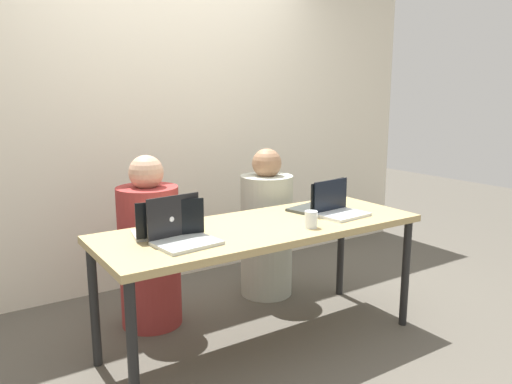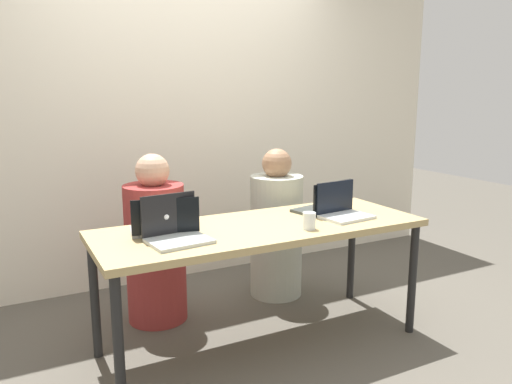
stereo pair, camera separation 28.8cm
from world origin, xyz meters
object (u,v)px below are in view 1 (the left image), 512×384
Objects in this scene: laptop_front_left at (182,233)px; water_glass_right at (311,220)px; laptop_front_right at (339,208)px; person_on_left at (150,251)px; person_on_right at (266,231)px; laptop_back_left at (168,227)px; laptop_back_right at (319,203)px.

laptop_front_left is 3.43× the size of water_glass_right.
laptop_front_right is 0.95× the size of laptop_front_left.
person_on_left reaches higher than laptop_front_left.
laptop_front_left is (-1.06, -0.00, 0.00)m from laptop_front_right.
water_glass_right is (0.64, -0.82, 0.29)m from person_on_left.
person_on_right is 1.24m from laptop_front_left.
person_on_left is 0.61m from laptop_back_left.
laptop_back_left is 0.79m from water_glass_right.
person_on_right is 2.81× the size of laptop_back_left.
water_glass_right is at bearing 169.39° from laptop_back_left.
laptop_front_left is (-1.04, -0.17, 0.01)m from laptop_back_right.
laptop_front_left is 0.74m from water_glass_right.
laptop_back_right is 1.23× the size of laptop_front_right.
laptop_back_left is at bearing -12.95° from laptop_back_right.
laptop_front_right is (1.07, -0.16, 0.00)m from laptop_back_left.
person_on_left is 1.01× the size of person_on_right.
person_on_left is 3.55× the size of laptop_front_right.
laptop_front_right is at bearing -6.52° from laptop_front_left.
person_on_left is at bearing -88.91° from laptop_back_left.
laptop_back_left is 1.02× the size of laptop_back_right.
person_on_right is at bearing 72.31° from water_glass_right.
laptop_front_right reaches higher than water_glass_right.
water_glass_right is at bearing -16.78° from laptop_front_left.
laptop_back_left is 0.16m from laptop_front_left.
laptop_back_right reaches higher than water_glass_right.
person_on_left is 1.08m from water_glass_right.
laptop_front_left is at bearing 31.03° from person_on_right.
laptop_front_right is 3.28× the size of water_glass_right.
person_on_right reaches higher than laptop_front_left.
person_on_right reaches higher than laptop_back_left.
laptop_front_left reaches higher than laptop_back_right.
laptop_front_left is (-0.99, -0.69, 0.30)m from person_on_right.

